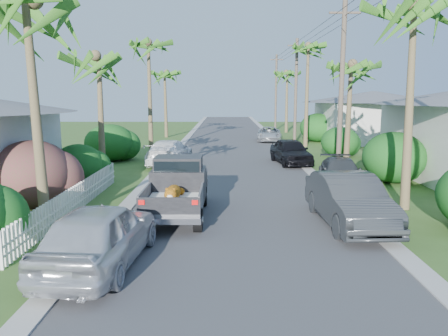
{
  "coord_description": "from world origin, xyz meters",
  "views": [
    {
      "loc": [
        -0.47,
        -10.22,
        4.28
      ],
      "look_at": [
        -0.53,
        6.91,
        1.4
      ],
      "focal_mm": 35.0,
      "sensor_mm": 36.0,
      "label": 1
    }
  ],
  "objects_px": {
    "parked_car_rn": "(349,201)",
    "utility_pole_d": "(276,92)",
    "palm_l_c": "(148,43)",
    "palm_r_a": "(417,5)",
    "palm_r_d": "(287,73)",
    "parked_car_lf": "(170,152)",
    "palm_r_c": "(308,46)",
    "palm_l_b": "(98,57)",
    "house_right_far": "(372,119)",
    "pickup_truck": "(178,186)",
    "parked_car_rf": "(291,152)",
    "parked_car_rd": "(269,134)",
    "utility_pole_b": "(341,89)",
    "palm_l_a": "(28,2)",
    "parked_car_ln": "(100,235)",
    "palm_l_d": "(165,73)",
    "utility_pole_c": "(296,91)",
    "palm_r_b": "(351,65)",
    "parked_car_rm": "(341,173)"
  },
  "relations": [
    {
      "from": "utility_pole_c",
      "to": "palm_l_d",
      "type": "bearing_deg",
      "value": 153.62
    },
    {
      "from": "palm_r_b",
      "to": "pickup_truck",
      "type": "bearing_deg",
      "value": -132.06
    },
    {
      "from": "house_right_far",
      "to": "parked_car_rf",
      "type": "bearing_deg",
      "value": -125.36
    },
    {
      "from": "palm_l_c",
      "to": "utility_pole_d",
      "type": "bearing_deg",
      "value": 61.08
    },
    {
      "from": "parked_car_rn",
      "to": "utility_pole_c",
      "type": "height_order",
      "value": "utility_pole_c"
    },
    {
      "from": "pickup_truck",
      "to": "palm_r_a",
      "type": "relative_size",
      "value": 0.59
    },
    {
      "from": "palm_l_c",
      "to": "palm_r_d",
      "type": "relative_size",
      "value": 1.15
    },
    {
      "from": "parked_car_rf",
      "to": "pickup_truck",
      "type": "bearing_deg",
      "value": -124.48
    },
    {
      "from": "utility_pole_c",
      "to": "utility_pole_d",
      "type": "relative_size",
      "value": 1.0
    },
    {
      "from": "palm_l_b",
      "to": "parked_car_ln",
      "type": "bearing_deg",
      "value": -74.82
    },
    {
      "from": "parked_car_rn",
      "to": "pickup_truck",
      "type": "bearing_deg",
      "value": 162.66
    },
    {
      "from": "parked_car_rf",
      "to": "parked_car_ln",
      "type": "height_order",
      "value": "parked_car_ln"
    },
    {
      "from": "palm_l_d",
      "to": "palm_r_d",
      "type": "xyz_separation_m",
      "value": [
        13.0,
        6.0,
        0.29
      ]
    },
    {
      "from": "parked_car_lf",
      "to": "palm_r_c",
      "type": "relative_size",
      "value": 0.56
    },
    {
      "from": "palm_r_b",
      "to": "palm_l_b",
      "type": "bearing_deg",
      "value": -167.38
    },
    {
      "from": "palm_l_a",
      "to": "parked_car_rf",
      "type": "bearing_deg",
      "value": 54.53
    },
    {
      "from": "palm_r_b",
      "to": "house_right_far",
      "type": "distance_m",
      "value": 16.75
    },
    {
      "from": "palm_l_c",
      "to": "palm_r_c",
      "type": "height_order",
      "value": "palm_r_c"
    },
    {
      "from": "parked_car_rn",
      "to": "palm_l_a",
      "type": "height_order",
      "value": "palm_l_a"
    },
    {
      "from": "parked_car_rf",
      "to": "utility_pole_d",
      "type": "bearing_deg",
      "value": 77.89
    },
    {
      "from": "palm_l_b",
      "to": "palm_r_d",
      "type": "distance_m",
      "value": 31.0
    },
    {
      "from": "palm_r_a",
      "to": "house_right_far",
      "type": "xyz_separation_m",
      "value": [
        6.7,
        24.0,
        -5.3
      ]
    },
    {
      "from": "parked_car_ln",
      "to": "palm_r_b",
      "type": "bearing_deg",
      "value": -119.74
    },
    {
      "from": "parked_car_rd",
      "to": "house_right_far",
      "type": "relative_size",
      "value": 0.52
    },
    {
      "from": "palm_r_d",
      "to": "utility_pole_b",
      "type": "distance_m",
      "value": 27.1
    },
    {
      "from": "palm_r_c",
      "to": "palm_l_d",
      "type": "bearing_deg",
      "value": 147.79
    },
    {
      "from": "palm_r_b",
      "to": "utility_pole_c",
      "type": "bearing_deg",
      "value": 94.4
    },
    {
      "from": "palm_l_c",
      "to": "palm_r_a",
      "type": "height_order",
      "value": "palm_l_c"
    },
    {
      "from": "parked_car_rd",
      "to": "palm_l_c",
      "type": "height_order",
      "value": "palm_l_c"
    },
    {
      "from": "palm_r_d",
      "to": "utility_pole_d",
      "type": "relative_size",
      "value": 0.89
    },
    {
      "from": "parked_car_rn",
      "to": "parked_car_rd",
      "type": "bearing_deg",
      "value": 87.06
    },
    {
      "from": "palm_r_a",
      "to": "house_right_far",
      "type": "distance_m",
      "value": 25.48
    },
    {
      "from": "palm_r_b",
      "to": "parked_car_rd",
      "type": "bearing_deg",
      "value": 101.08
    },
    {
      "from": "utility_pole_b",
      "to": "utility_pole_c",
      "type": "distance_m",
      "value": 15.0
    },
    {
      "from": "pickup_truck",
      "to": "palm_l_b",
      "type": "xyz_separation_m",
      "value": [
        -4.61,
        6.74,
        5.14
      ]
    },
    {
      "from": "parked_car_ln",
      "to": "parked_car_rn",
      "type": "bearing_deg",
      "value": -148.8
    },
    {
      "from": "pickup_truck",
      "to": "parked_car_ln",
      "type": "bearing_deg",
      "value": -105.62
    },
    {
      "from": "parked_car_rm",
      "to": "utility_pole_c",
      "type": "distance_m",
      "value": 18.28
    },
    {
      "from": "parked_car_lf",
      "to": "utility_pole_b",
      "type": "relative_size",
      "value": 0.59
    },
    {
      "from": "parked_car_rn",
      "to": "parked_car_rf",
      "type": "xyz_separation_m",
      "value": [
        0.0,
        12.98,
        -0.05
      ]
    },
    {
      "from": "parked_car_rn",
      "to": "utility_pole_d",
      "type": "xyz_separation_m",
      "value": [
        2.0,
        39.23,
        3.76
      ]
    },
    {
      "from": "parked_car_rn",
      "to": "utility_pole_c",
      "type": "relative_size",
      "value": 0.57
    },
    {
      "from": "palm_l_b",
      "to": "house_right_far",
      "type": "height_order",
      "value": "palm_l_b"
    },
    {
      "from": "palm_l_b",
      "to": "palm_r_b",
      "type": "relative_size",
      "value": 1.03
    },
    {
      "from": "parked_car_lf",
      "to": "palm_r_c",
      "type": "distance_m",
      "value": 15.73
    },
    {
      "from": "palm_r_a",
      "to": "house_right_far",
      "type": "bearing_deg",
      "value": 74.4
    },
    {
      "from": "parked_car_lf",
      "to": "utility_pole_d",
      "type": "bearing_deg",
      "value": -104.29
    },
    {
      "from": "parked_car_rm",
      "to": "palm_r_c",
      "type": "height_order",
      "value": "palm_r_c"
    },
    {
      "from": "palm_r_c",
      "to": "utility_pole_b",
      "type": "xyz_separation_m",
      "value": [
        -0.6,
        -13.0,
        -3.51
      ]
    },
    {
      "from": "palm_l_d",
      "to": "parked_car_ln",
      "type": "bearing_deg",
      "value": -85.1
    }
  ]
}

